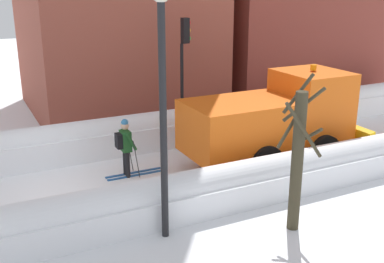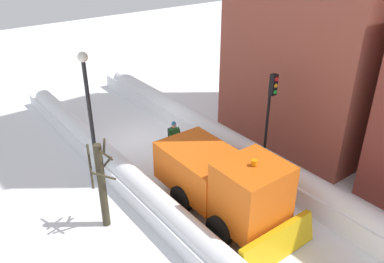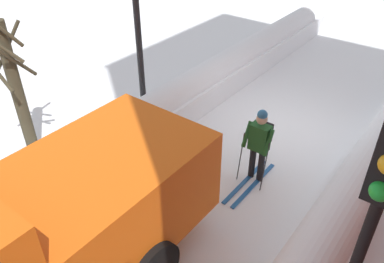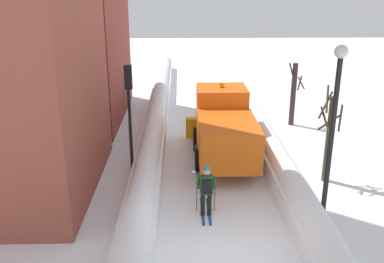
% 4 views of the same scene
% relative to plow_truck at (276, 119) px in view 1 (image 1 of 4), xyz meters
% --- Properties ---
extents(ground_plane, '(80.00, 80.00, 0.00)m').
position_rel_plow_truck_xyz_m(ground_plane, '(-0.55, 3.05, -1.48)').
color(ground_plane, white).
extents(snowbank_left, '(1.10, 36.00, 1.29)m').
position_rel_plow_truck_xyz_m(snowbank_left, '(-3.13, 3.05, -0.87)').
color(snowbank_left, white).
rests_on(snowbank_left, ground).
extents(building_brick_mid, '(7.64, 8.96, 8.60)m').
position_rel_plow_truck_xyz_m(building_brick_mid, '(-8.90, 6.63, 2.83)').
color(building_brick_mid, brown).
rests_on(building_brick_mid, ground).
extents(plow_truck, '(3.20, 5.98, 3.12)m').
position_rel_plow_truck_xyz_m(plow_truck, '(0.00, 0.00, 0.00)').
color(plow_truck, orange).
rests_on(plow_truck, ground).
extents(skier, '(0.62, 1.80, 1.81)m').
position_rel_plow_truck_xyz_m(skier, '(-1.03, -4.71, -0.48)').
color(skier, black).
rests_on(skier, ground).
extents(traffic_light_pole, '(0.28, 0.42, 4.43)m').
position_rel_plow_truck_xyz_m(traffic_light_pole, '(-3.79, -1.43, 1.63)').
color(traffic_light_pole, black).
rests_on(traffic_light_pole, ground).
extents(street_lamp, '(0.40, 0.40, 5.66)m').
position_rel_plow_truck_xyz_m(street_lamp, '(2.75, -5.05, 2.07)').
color(street_lamp, black).
rests_on(street_lamp, ground).
extents(bare_tree_near, '(1.03, 1.13, 3.74)m').
position_rel_plow_truck_xyz_m(bare_tree_near, '(3.77, -2.15, 0.34)').
color(bare_tree_near, '#3C3625').
rests_on(bare_tree_near, ground).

